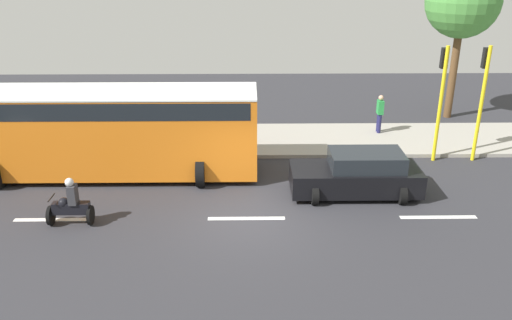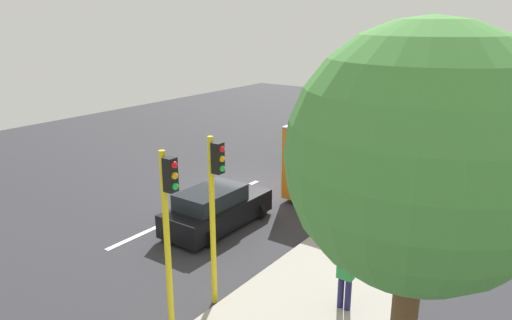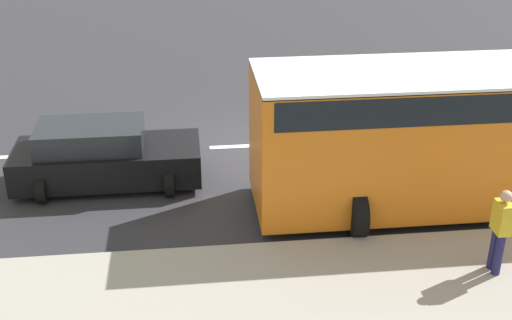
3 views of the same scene
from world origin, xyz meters
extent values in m
cube|color=#2D2D33|center=(0.00, 0.00, -0.05)|extent=(40.00, 60.00, 0.10)
cube|color=#9E998E|center=(7.00, 0.00, 0.07)|extent=(4.00, 60.00, 0.15)
cube|color=white|center=(0.00, -6.00, 0.01)|extent=(0.20, 2.40, 0.01)
cube|color=white|center=(0.00, 0.00, 0.01)|extent=(0.20, 2.40, 0.01)
cube|color=white|center=(0.00, 6.00, 0.01)|extent=(0.20, 2.40, 0.01)
cube|color=black|center=(1.75, -3.67, 0.56)|extent=(1.75, 4.34, 0.80)
cube|color=#1E2328|center=(1.75, -4.01, 1.24)|extent=(1.47, 2.43, 0.56)
cylinder|color=black|center=(0.99, -2.23, 0.32)|extent=(0.64, 0.22, 0.64)
cylinder|color=black|center=(2.52, -2.23, 0.32)|extent=(0.64, 0.22, 0.64)
cylinder|color=black|center=(0.99, -5.10, 0.32)|extent=(0.64, 0.22, 0.64)
cylinder|color=black|center=(2.52, -5.10, 0.32)|extent=(0.64, 0.22, 0.64)
cube|color=orange|center=(3.57, 5.13, 1.65)|extent=(2.50, 11.00, 2.90)
cube|color=black|center=(3.57, 5.13, 2.75)|extent=(2.52, 10.56, 0.60)
cube|color=white|center=(3.57, 5.13, 3.12)|extent=(2.50, 11.00, 0.08)
cylinder|color=black|center=(4.67, 8.65, 0.50)|extent=(1.00, 0.30, 1.00)
cylinder|color=black|center=(2.47, 1.61, 0.50)|extent=(1.00, 0.30, 1.00)
cylinder|color=black|center=(4.67, 1.61, 0.50)|extent=(1.00, 0.30, 1.00)
cylinder|color=black|center=(-0.27, 5.93, 0.30)|extent=(0.60, 0.10, 0.60)
cylinder|color=black|center=(-0.27, 4.73, 0.30)|extent=(0.60, 0.10, 0.60)
cube|color=black|center=(-0.27, 5.28, 0.55)|extent=(0.28, 1.10, 0.36)
sphere|color=black|center=(-0.27, 5.48, 0.73)|extent=(0.32, 0.32, 0.32)
cylinder|color=black|center=(-0.27, 5.83, 0.90)|extent=(0.55, 0.04, 0.04)
cube|color=#333338|center=(-0.27, 5.18, 1.00)|extent=(0.36, 0.24, 0.60)
sphere|color=silver|center=(-0.27, 5.23, 1.40)|extent=(0.26, 0.26, 0.26)
cylinder|color=#1E1E4C|center=(7.64, -5.85, 0.57)|extent=(0.16, 0.16, 0.85)
cylinder|color=#1E1E4C|center=(7.84, -5.85, 0.57)|extent=(0.16, 0.16, 0.85)
cube|color=#268C3F|center=(7.74, -5.85, 1.30)|extent=(0.40, 0.24, 0.60)
sphere|color=tan|center=(7.74, -5.85, 1.73)|extent=(0.22, 0.22, 0.22)
cylinder|color=#1E1E4C|center=(6.33, 3.80, 0.57)|extent=(0.16, 0.16, 0.85)
cylinder|color=#1E1E4C|center=(6.53, 3.80, 0.57)|extent=(0.16, 0.16, 0.85)
cube|color=gold|center=(6.43, 3.80, 1.30)|extent=(0.40, 0.24, 0.60)
sphere|color=tan|center=(6.43, 3.80, 1.73)|extent=(0.22, 0.22, 0.22)
cylinder|color=yellow|center=(4.75, -8.93, 2.25)|extent=(0.14, 0.14, 4.50)
cube|color=black|center=(4.97, -8.93, 4.00)|extent=(0.24, 0.24, 0.76)
sphere|color=red|center=(5.09, -8.93, 4.24)|extent=(0.16, 0.16, 0.16)
sphere|color=#F2A50C|center=(5.09, -8.93, 4.00)|extent=(0.16, 0.16, 0.16)
sphere|color=green|center=(5.09, -8.93, 3.76)|extent=(0.16, 0.16, 0.16)
cylinder|color=yellow|center=(4.75, -7.37, 2.25)|extent=(0.14, 0.14, 4.50)
cube|color=black|center=(4.97, -7.37, 4.00)|extent=(0.24, 0.24, 0.76)
sphere|color=red|center=(5.09, -7.37, 4.24)|extent=(0.16, 0.16, 0.16)
sphere|color=#F2A50C|center=(5.09, -7.37, 4.00)|extent=(0.16, 0.16, 0.16)
sphere|color=green|center=(5.09, -7.37, 3.76)|extent=(0.16, 0.16, 0.16)
cylinder|color=brown|center=(10.42, -9.89, 2.17)|extent=(0.36, 0.36, 4.35)
sphere|color=#478C3D|center=(10.42, -9.89, 5.54)|extent=(3.40, 3.40, 3.40)
camera|label=1|loc=(-14.70, -0.10, 7.93)|focal=37.45mm
camera|label=2|loc=(12.07, -15.67, 7.18)|focal=33.44mm
camera|label=3|loc=(16.20, -1.76, 7.40)|focal=46.68mm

